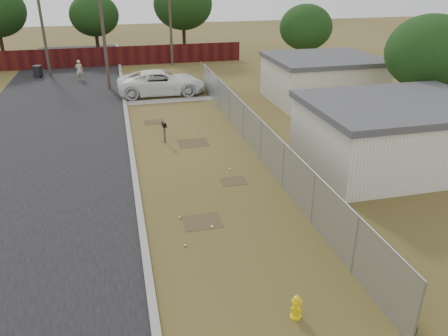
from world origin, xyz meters
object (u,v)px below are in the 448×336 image
object	(u,v)px
pedestrian	(79,70)
pickup_truck	(161,82)
trash_bin	(38,71)
mailbox	(164,126)
fire_hydrant	(296,307)

from	to	relation	value
pedestrian	pickup_truck	bearing A→B (deg)	129.31
pedestrian	trash_bin	bearing A→B (deg)	-33.69
mailbox	pickup_truck	bearing A→B (deg)	84.50
fire_hydrant	mailbox	world-z (taller)	mailbox
pickup_truck	trash_bin	distance (m)	12.67
mailbox	trash_bin	distance (m)	20.11
fire_hydrant	pickup_truck	xyz separation A→B (m)	(-0.91, 23.79, 0.54)
mailbox	pedestrian	bearing A→B (deg)	107.75
pickup_truck	pedestrian	bearing A→B (deg)	45.73
mailbox	fire_hydrant	bearing A→B (deg)	-82.29
pickup_truck	pedestrian	world-z (taller)	pickup_truck
mailbox	pedestrian	distance (m)	16.98
pickup_truck	fire_hydrant	bearing A→B (deg)	-176.81
fire_hydrant	mailbox	distance (m)	13.95
fire_hydrant	pedestrian	distance (m)	30.81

